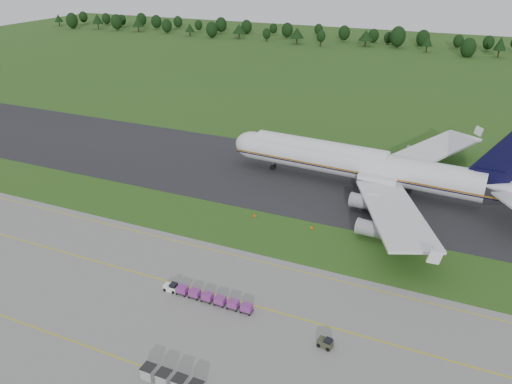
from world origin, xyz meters
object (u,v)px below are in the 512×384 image
at_px(baggage_train, 206,297).
at_px(uld_row, 172,380).
at_px(edge_markers, 282,222).
at_px(aircraft, 364,164).
at_px(utility_cart, 325,343).

xyz_separation_m(baggage_train, uld_row, (4.47, -17.23, 0.11)).
bearing_deg(edge_markers, uld_row, -87.23).
height_order(uld_row, edge_markers, uld_row).
distance_m(baggage_train, uld_row, 17.80).
xyz_separation_m(uld_row, edge_markers, (-2.24, 46.33, -0.66)).
height_order(aircraft, uld_row, aircraft).
relative_size(utility_cart, edge_markers, 0.17).
bearing_deg(baggage_train, aircraft, 75.92).
distance_m(aircraft, edge_markers, 27.28).
height_order(baggage_train, utility_cart, baggage_train).
relative_size(baggage_train, edge_markers, 1.22).
bearing_deg(uld_row, utility_cart, 42.33).
relative_size(aircraft, utility_cart, 31.67).
height_order(baggage_train, edge_markers, baggage_train).
xyz_separation_m(utility_cart, edge_markers, (-18.56, 31.47, -0.35)).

